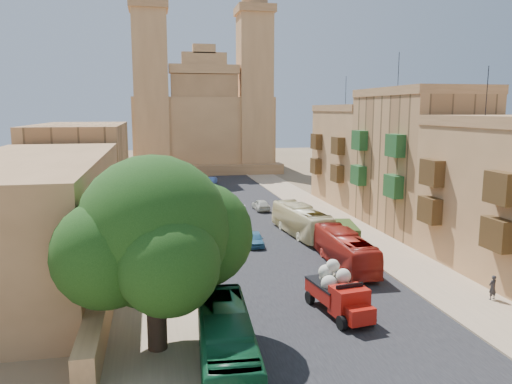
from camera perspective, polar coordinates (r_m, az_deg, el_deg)
name	(u,v)px	position (r m, az deg, el deg)	size (l,w,h in m)	color
ground	(370,369)	(24.73, 12.94, -19.13)	(260.00, 260.00, 0.00)	brown
road_surface	(248,224)	(51.87, -0.89, -3.65)	(14.00, 140.00, 0.01)	black
sidewalk_east	(335,220)	(54.40, 9.00, -3.15)	(5.00, 140.00, 0.01)	tan
sidewalk_west	(155,228)	(51.02, -11.46, -4.06)	(5.00, 140.00, 0.01)	tan
kerb_east	(313,220)	(53.57, 6.50, -3.23)	(0.25, 140.00, 0.12)	tan
kerb_west	(180,226)	(51.06, -8.65, -3.91)	(0.25, 140.00, 0.12)	tan
townhouse_c	(417,159)	(51.57, 17.91, 3.59)	(9.00, 14.00, 17.40)	tan
townhouse_d	(359,154)	(64.13, 11.74, 4.23)	(9.00, 14.00, 15.90)	#AF7E4F
west_wall	(117,248)	(41.22, -15.62, -6.17)	(1.00, 40.00, 1.80)	#AF7E4F
west_building_low	(34,215)	(39.35, -24.05, -2.44)	(10.00, 28.00, 8.40)	#9B6D43
west_building_mid	(82,165)	(64.59, -19.24, 2.91)	(10.00, 22.00, 10.00)	tan
church	(202,121)	(98.74, -6.22, 8.07)	(28.00, 22.50, 36.30)	#AF7E4F
ficus_tree	(156,237)	(24.41, -11.38, -5.02)	(9.66, 8.89, 9.66)	#36251B
street_tree_a	(147,243)	(32.76, -12.36, -5.68)	(3.22, 3.22, 4.96)	#36251B
street_tree_b	(148,202)	(44.38, -12.22, -1.12)	(3.67, 3.67, 5.64)	#36251B
street_tree_c	(149,191)	(56.36, -12.09, 0.15)	(2.79, 2.79, 4.30)	#36251B
street_tree_d	(150,171)	(68.14, -12.06, 2.36)	(3.51, 3.51, 5.40)	#36251B
red_truck	(339,292)	(29.67, 9.46, -11.19)	(2.74, 5.46, 3.06)	#A7140C
olive_pickup	(343,235)	(44.05, 9.94, -4.90)	(2.84, 4.94, 1.92)	#354A1B
bus_green_north	(226,345)	(23.28, -3.44, -17.01)	(2.30, 9.82, 2.73)	#145932
bus_red_east	(345,250)	(38.39, 10.12, -6.49)	(2.18, 9.32, 2.60)	#B2271B
bus_cream_east	(301,221)	(47.05, 5.21, -3.31)	(2.35, 10.04, 2.80)	#F8EAB2
car_blue_a	(255,239)	(43.55, -0.13, -5.38)	(1.42, 3.53, 1.20)	teal
car_white_a	(239,212)	(54.57, -2.00, -2.29)	(1.41, 4.04, 1.33)	white
car_cream	(305,231)	(46.75, 5.60, -4.46)	(1.83, 3.97, 1.10)	beige
car_dkblue	(189,195)	(66.01, -7.64, -0.37)	(1.70, 4.18, 1.21)	navy
car_white_b	(261,205)	(58.66, 0.56, -1.47)	(1.55, 3.86, 1.32)	beige
car_blue_b	(212,181)	(79.56, -5.09, 1.29)	(1.17, 3.35, 1.10)	#4E75CC
pedestrian_a	(493,288)	(34.82, 25.42, -9.83)	(0.58, 0.38, 1.58)	#2B292D
pedestrian_c	(351,235)	(45.14, 10.76, -4.81)	(0.89, 0.37, 1.53)	#3A3B3F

